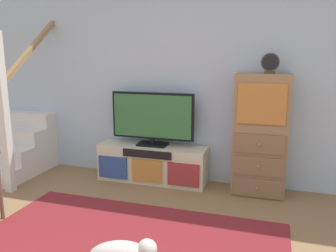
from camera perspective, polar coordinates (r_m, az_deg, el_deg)
The scene contains 6 objects.
back_wall at distance 4.21m, azimuth 2.35°, elevation 9.15°, with size 6.40×0.12×2.70m, color #A8BCD1.
media_console at distance 4.25m, azimuth -2.66°, elevation -6.28°, with size 1.34×0.38×0.45m.
television at distance 4.13m, azimuth -2.62°, elevation 1.42°, with size 1.03×0.22×0.65m.
side_cabinet at distance 3.90m, azimuth 15.18°, elevation -1.52°, with size 0.58×0.38×1.35m.
desk_clock at distance 3.79m, azimuth 16.72°, elevation 10.03°, with size 0.19×0.08×0.22m.
staircase at distance 5.19m, azimuth -23.19°, elevation -2.25°, with size 1.00×1.36×2.20m.
Camera 1 is at (1.09, -1.60, 1.56)m, focal length 36.45 mm.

